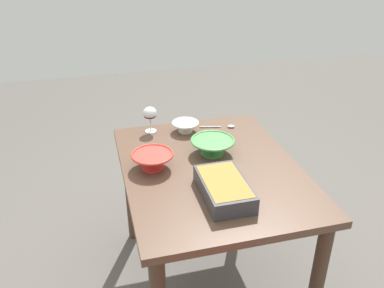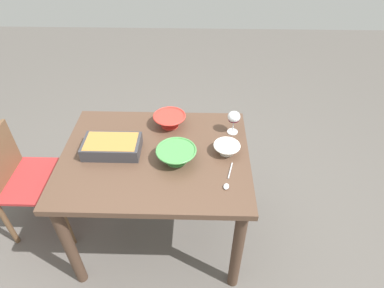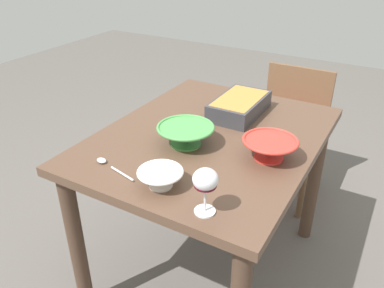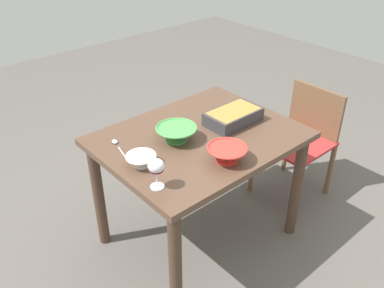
{
  "view_description": "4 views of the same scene",
  "coord_description": "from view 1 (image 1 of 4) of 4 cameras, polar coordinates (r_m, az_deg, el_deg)",
  "views": [
    {
      "loc": [
        -1.67,
        0.54,
        1.85
      ],
      "look_at": [
        0.12,
        0.07,
        0.86
      ],
      "focal_mm": 38.15,
      "sensor_mm": 36.0,
      "label": 1
    },
    {
      "loc": [
        0.26,
        -1.44,
        2.09
      ],
      "look_at": [
        0.22,
        0.03,
        0.84
      ],
      "focal_mm": 30.78,
      "sensor_mm": 36.0,
      "label": 2
    },
    {
      "loc": [
        1.33,
        0.67,
        1.55
      ],
      "look_at": [
        0.24,
        0.05,
        0.86
      ],
      "focal_mm": 36.49,
      "sensor_mm": 36.0,
      "label": 3
    },
    {
      "loc": [
        1.38,
        1.51,
        1.98
      ],
      "look_at": [
        0.14,
        0.09,
        0.82
      ],
      "focal_mm": 38.72,
      "sensor_mm": 36.0,
      "label": 4
    }
  ],
  "objects": [
    {
      "name": "ground_plane",
      "position": [
        2.55,
        2.29,
        -18.34
      ],
      "size": [
        8.0,
        8.0,
        0.0
      ],
      "primitive_type": "plane",
      "color": "#5B5651"
    },
    {
      "name": "dining_table",
      "position": [
        2.12,
        2.62,
        -6.07
      ],
      "size": [
        1.12,
        0.87,
        0.78
      ],
      "color": "brown",
      "rests_on": "ground_plane"
    },
    {
      "name": "wine_glass",
      "position": [
        2.37,
        -5.9,
        4.15
      ],
      "size": [
        0.08,
        0.08,
        0.16
      ],
      "color": "white",
      "rests_on": "dining_table"
    },
    {
      "name": "casserole_dish",
      "position": [
        1.83,
        4.5,
        -6.11
      ],
      "size": [
        0.33,
        0.19,
        0.08
      ],
      "color": "#38383D",
      "rests_on": "dining_table"
    },
    {
      "name": "mixing_bowl",
      "position": [
        2.15,
        2.89,
        -0.23
      ],
      "size": [
        0.23,
        0.23,
        0.08
      ],
      "color": "#4C994C",
      "rests_on": "dining_table"
    },
    {
      "name": "small_bowl",
      "position": [
        2.39,
        -0.93,
        2.54
      ],
      "size": [
        0.16,
        0.16,
        0.06
      ],
      "color": "white",
      "rests_on": "dining_table"
    },
    {
      "name": "serving_bowl",
      "position": [
        2.03,
        -5.54,
        -2.2
      ],
      "size": [
        0.21,
        0.21,
        0.08
      ],
      "color": "red",
      "rests_on": "dining_table"
    },
    {
      "name": "serving_spoon",
      "position": [
        2.46,
        4.59,
        2.47
      ],
      "size": [
        0.07,
        0.21,
        0.01
      ],
      "color": "silver",
      "rests_on": "dining_table"
    }
  ]
}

